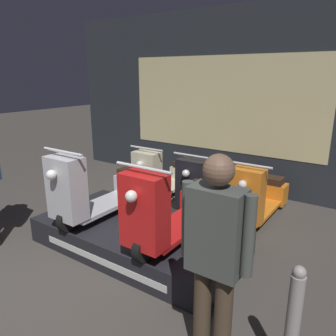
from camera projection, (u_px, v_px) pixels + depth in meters
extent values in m
plane|color=#423D38|center=(26.00, 300.00, 3.13)|extent=(30.00, 30.00, 0.00)
cube|color=#23282D|center=(222.00, 101.00, 5.95)|extent=(6.87, 0.08, 3.20)
cube|color=beige|center=(220.00, 104.00, 5.93)|extent=(3.78, 0.01, 1.70)
cube|color=black|center=(139.00, 236.00, 4.04)|extent=(2.51, 1.29, 0.31)
cube|color=silver|center=(100.00, 261.00, 3.53)|extent=(1.75, 0.01, 0.08)
cylinder|color=black|center=(68.00, 220.00, 3.80)|extent=(0.09, 0.28, 0.28)
cylinder|color=black|center=(134.00, 191.00, 4.73)|extent=(0.09, 0.28, 0.28)
cube|color=#BCBCC1|center=(105.00, 204.00, 4.27)|extent=(0.42, 1.10, 0.05)
cube|color=#BCBCC1|center=(67.00, 188.00, 3.71)|extent=(0.44, 0.25, 0.74)
cube|color=#BCBCC1|center=(133.00, 187.00, 4.69)|extent=(0.46, 0.29, 0.32)
cube|color=black|center=(132.00, 172.00, 4.63)|extent=(0.34, 0.27, 0.11)
cylinder|color=silver|center=(63.00, 152.00, 3.58)|extent=(0.63, 0.03, 0.03)
sphere|color=white|center=(51.00, 175.00, 3.51)|extent=(0.11, 0.11, 0.11)
cylinder|color=black|center=(144.00, 248.00, 3.18)|extent=(0.09, 0.28, 0.28)
cylinder|color=black|center=(202.00, 208.00, 4.12)|extent=(0.09, 0.28, 0.28)
cube|color=red|center=(177.00, 227.00, 3.65)|extent=(0.42, 1.10, 0.05)
cube|color=red|center=(144.00, 211.00, 3.09)|extent=(0.44, 0.25, 0.74)
cube|color=red|center=(202.00, 204.00, 4.08)|extent=(0.46, 0.29, 0.32)
cube|color=black|center=(202.00, 188.00, 4.02)|extent=(0.34, 0.27, 0.11)
cylinder|color=silver|center=(143.00, 168.00, 2.97)|extent=(0.63, 0.03, 0.03)
sphere|color=white|center=(131.00, 196.00, 2.89)|extent=(0.11, 0.11, 0.11)
cylinder|color=black|center=(147.00, 197.00, 5.38)|extent=(0.09, 0.28, 0.28)
cylinder|color=black|center=(184.00, 178.00, 6.31)|extent=(0.09, 0.28, 0.28)
cube|color=beige|center=(167.00, 187.00, 5.85)|extent=(0.42, 1.10, 0.05)
cube|color=beige|center=(147.00, 174.00, 5.29)|extent=(0.44, 0.25, 0.74)
cube|color=beige|center=(184.00, 175.00, 6.27)|extent=(0.46, 0.29, 0.32)
cube|color=black|center=(184.00, 164.00, 6.21)|extent=(0.34, 0.27, 0.11)
cylinder|color=silver|center=(146.00, 148.00, 5.16)|extent=(0.63, 0.03, 0.03)
sphere|color=white|center=(140.00, 164.00, 5.09)|extent=(0.11, 0.11, 0.11)
cylinder|color=black|center=(191.00, 208.00, 4.92)|extent=(0.09, 0.28, 0.28)
cylinder|color=black|center=(225.00, 187.00, 5.85)|extent=(0.09, 0.28, 0.28)
cube|color=black|center=(209.00, 197.00, 5.39)|extent=(0.42, 1.10, 0.05)
cube|color=black|center=(192.00, 184.00, 4.83)|extent=(0.44, 0.25, 0.74)
cube|color=black|center=(224.00, 183.00, 5.81)|extent=(0.46, 0.29, 0.32)
cube|color=black|center=(225.00, 172.00, 5.75)|extent=(0.34, 0.27, 0.11)
cylinder|color=silver|center=(192.00, 156.00, 4.70)|extent=(0.63, 0.03, 0.03)
sphere|color=white|center=(186.00, 173.00, 4.63)|extent=(0.11, 0.11, 0.11)
cylinder|color=black|center=(244.00, 222.00, 4.46)|extent=(0.09, 0.28, 0.28)
cylinder|color=black|center=(272.00, 196.00, 5.39)|extent=(0.09, 0.28, 0.28)
cube|color=orange|center=(259.00, 209.00, 4.93)|extent=(0.42, 1.10, 0.05)
cube|color=orange|center=(247.00, 195.00, 4.37)|extent=(0.44, 0.25, 0.74)
cube|color=orange|center=(272.00, 193.00, 5.35)|extent=(0.46, 0.29, 0.32)
cube|color=black|center=(273.00, 180.00, 5.29)|extent=(0.34, 0.27, 0.11)
cylinder|color=silver|center=(249.00, 165.00, 4.24)|extent=(0.63, 0.03, 0.03)
sphere|color=white|center=(242.00, 184.00, 4.17)|extent=(0.11, 0.11, 0.11)
cylinder|color=#473828|center=(202.00, 312.00, 2.43)|extent=(0.13, 0.13, 0.77)
cylinder|color=#473828|center=(223.00, 321.00, 2.34)|extent=(0.13, 0.13, 0.77)
cube|color=#474C47|center=(216.00, 231.00, 2.19)|extent=(0.37, 0.21, 0.61)
cylinder|color=#474C47|center=(187.00, 219.00, 2.31)|extent=(0.08, 0.08, 0.56)
cylinder|color=#474C47|center=(249.00, 237.00, 2.06)|extent=(0.08, 0.08, 0.56)
sphere|color=brown|center=(219.00, 170.00, 2.07)|extent=(0.21, 0.21, 0.21)
cylinder|color=gray|center=(292.00, 332.00, 2.19)|extent=(0.10, 0.10, 0.85)
sphere|color=gray|center=(299.00, 272.00, 2.06)|extent=(0.09, 0.09, 0.09)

